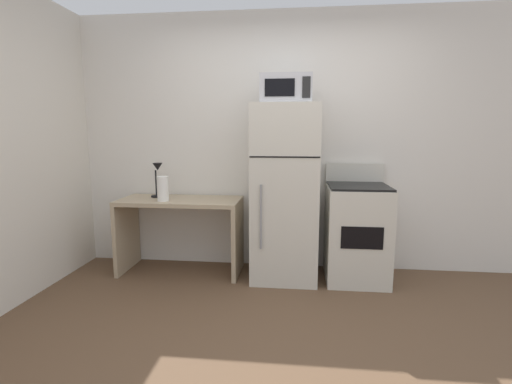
{
  "coord_description": "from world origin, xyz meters",
  "views": [
    {
      "loc": [
        0.11,
        -2.21,
        1.4
      ],
      "look_at": [
        -0.26,
        1.1,
        0.87
      ],
      "focal_mm": 26.23,
      "sensor_mm": 36.0,
      "label": 1
    }
  ],
  "objects_px": {
    "desk_lamp": "(157,174)",
    "oven_range": "(357,232)",
    "desk": "(181,221)",
    "paper_towel_roll": "(163,189)",
    "microwave": "(286,90)",
    "refrigerator": "(285,193)"
  },
  "relations": [
    {
      "from": "paper_towel_roll",
      "to": "desk_lamp",
      "type": "bearing_deg",
      "value": 122.48
    },
    {
      "from": "desk",
      "to": "microwave",
      "type": "xyz_separation_m",
      "value": [
        1.04,
        -0.05,
        1.27
      ]
    },
    {
      "from": "desk_lamp",
      "to": "paper_towel_roll",
      "type": "bearing_deg",
      "value": -57.52
    },
    {
      "from": "desk",
      "to": "microwave",
      "type": "distance_m",
      "value": 1.64
    },
    {
      "from": "refrigerator",
      "to": "oven_range",
      "type": "relative_size",
      "value": 1.51
    },
    {
      "from": "desk",
      "to": "microwave",
      "type": "bearing_deg",
      "value": -2.91
    },
    {
      "from": "oven_range",
      "to": "desk_lamp",
      "type": "bearing_deg",
      "value": 177.27
    },
    {
      "from": "microwave",
      "to": "refrigerator",
      "type": "bearing_deg",
      "value": 90.32
    },
    {
      "from": "microwave",
      "to": "desk_lamp",
      "type": "bearing_deg",
      "value": 174.53
    },
    {
      "from": "microwave",
      "to": "desk",
      "type": "bearing_deg",
      "value": 177.09
    },
    {
      "from": "desk",
      "to": "paper_towel_roll",
      "type": "bearing_deg",
      "value": -134.67
    },
    {
      "from": "desk_lamp",
      "to": "oven_range",
      "type": "relative_size",
      "value": 0.32
    },
    {
      "from": "desk_lamp",
      "to": "microwave",
      "type": "xyz_separation_m",
      "value": [
        1.3,
        -0.12,
        0.8
      ]
    },
    {
      "from": "desk",
      "to": "paper_towel_roll",
      "type": "relative_size",
      "value": 5.0
    },
    {
      "from": "microwave",
      "to": "oven_range",
      "type": "distance_m",
      "value": 1.49
    },
    {
      "from": "paper_towel_roll",
      "to": "oven_range",
      "type": "bearing_deg",
      "value": 3.22
    },
    {
      "from": "desk_lamp",
      "to": "refrigerator",
      "type": "bearing_deg",
      "value": -4.54
    },
    {
      "from": "desk",
      "to": "refrigerator",
      "type": "height_order",
      "value": "refrigerator"
    },
    {
      "from": "paper_towel_roll",
      "to": "refrigerator",
      "type": "height_order",
      "value": "refrigerator"
    },
    {
      "from": "desk_lamp",
      "to": "oven_range",
      "type": "height_order",
      "value": "desk_lamp"
    },
    {
      "from": "desk",
      "to": "oven_range",
      "type": "bearing_deg",
      "value": -0.78
    },
    {
      "from": "paper_towel_roll",
      "to": "oven_range",
      "type": "xyz_separation_m",
      "value": [
        1.86,
        0.1,
        -0.4
      ]
    }
  ]
}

